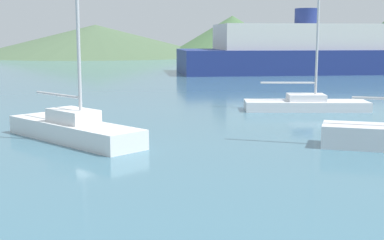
{
  "coord_description": "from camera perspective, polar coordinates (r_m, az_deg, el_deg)",
  "views": [
    {
      "loc": [
        2.42,
        -1.41,
        3.61
      ],
      "look_at": [
        0.37,
        14.0,
        1.2
      ],
      "focal_mm": 50.0,
      "sensor_mm": 36.0,
      "label": 1
    }
  ],
  "objects": [
    {
      "name": "hill_central",
      "position": [
        104.42,
        4.31,
        8.93
      ],
      "size": [
        26.15,
        26.15,
        7.71
      ],
      "color": "#476B42",
      "rests_on": "ground_plane"
    },
    {
      "name": "sailboat_middle",
      "position": [
        19.26,
        -12.52,
        -0.82
      ],
      "size": [
        5.93,
        4.91,
        7.95
      ],
      "rotation": [
        0.0,
        0.0,
        -0.63
      ],
      "color": "white",
      "rests_on": "ground_plane"
    },
    {
      "name": "sailboat_outer",
      "position": [
        27.21,
        12.07,
        1.78
      ],
      "size": [
        6.23,
        2.46,
        7.99
      ],
      "rotation": [
        0.0,
        0.0,
        0.11
      ],
      "color": "silver",
      "rests_on": "ground_plane"
    },
    {
      "name": "hill_west",
      "position": [
        108.83,
        -10.25,
        8.37
      ],
      "size": [
        48.65,
        48.65,
        6.07
      ],
      "color": "#4C6647",
      "rests_on": "ground_plane"
    },
    {
      "name": "ferry_distant",
      "position": [
        56.85,
        12.04,
        7.18
      ],
      "size": [
        27.58,
        16.09,
        6.52
      ],
      "rotation": [
        0.0,
        0.0,
        0.25
      ],
      "color": "navy",
      "rests_on": "ground_plane"
    }
  ]
}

